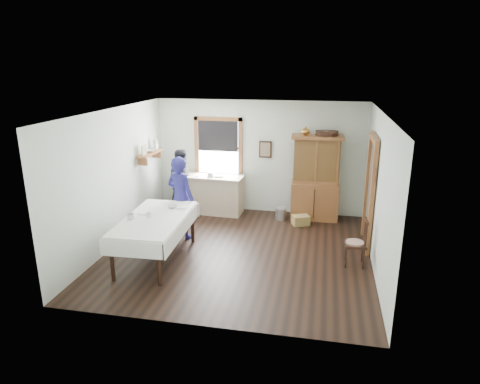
# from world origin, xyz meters

# --- Properties ---
(room) EXTENTS (5.01, 5.01, 2.70)m
(room) POSITION_xyz_m (0.00, 0.00, 1.35)
(room) COLOR black
(room) RESTS_ON ground
(window) EXTENTS (1.18, 0.07, 1.48)m
(window) POSITION_xyz_m (-1.00, 2.46, 1.63)
(window) COLOR white
(window) RESTS_ON room
(doorway) EXTENTS (0.09, 1.14, 2.22)m
(doorway) POSITION_xyz_m (2.46, 0.85, 1.16)
(doorway) COLOR #483F33
(doorway) RESTS_ON room
(wall_shelf) EXTENTS (0.24, 1.00, 0.44)m
(wall_shelf) POSITION_xyz_m (-2.37, 1.54, 1.57)
(wall_shelf) COLOR #98572F
(wall_shelf) RESTS_ON room
(framed_picture) EXTENTS (0.30, 0.04, 0.40)m
(framed_picture) POSITION_xyz_m (0.15, 2.46, 1.55)
(framed_picture) COLOR black
(framed_picture) RESTS_ON room
(rug_beater) EXTENTS (0.01, 0.27, 0.27)m
(rug_beater) POSITION_xyz_m (2.45, 0.30, 1.72)
(rug_beater) COLOR black
(rug_beater) RESTS_ON room
(work_counter) EXTENTS (1.65, 0.70, 0.93)m
(work_counter) POSITION_xyz_m (-1.14, 2.12, 0.46)
(work_counter) COLOR #C7B08A
(work_counter) RESTS_ON room
(china_hutch) EXTENTS (1.18, 0.60, 1.97)m
(china_hutch) POSITION_xyz_m (1.37, 2.17, 0.99)
(china_hutch) COLOR #98572F
(china_hutch) RESTS_ON room
(dining_table) EXTENTS (1.18, 2.12, 0.83)m
(dining_table) POSITION_xyz_m (-1.43, -0.62, 0.42)
(dining_table) COLOR white
(dining_table) RESTS_ON room
(spindle_chair) EXTENTS (0.44, 0.44, 0.89)m
(spindle_chair) POSITION_xyz_m (2.17, -0.13, 0.44)
(spindle_chair) COLOR black
(spindle_chair) RESTS_ON room
(pail) EXTENTS (0.27, 0.27, 0.28)m
(pail) POSITION_xyz_m (0.62, 1.96, 0.14)
(pail) COLOR #A5A7AE
(pail) RESTS_ON room
(wicker_basket) EXTENTS (0.44, 0.38, 0.22)m
(wicker_basket) POSITION_xyz_m (1.09, 1.70, 0.11)
(wicker_basket) COLOR olive
(wicker_basket) RESTS_ON room
(woman_blue) EXTENTS (0.68, 0.57, 1.61)m
(woman_blue) POSITION_xyz_m (-1.32, 0.51, 0.80)
(woman_blue) COLOR navy
(woman_blue) RESTS_ON room
(figure_dark) EXTENTS (0.92, 0.87, 1.49)m
(figure_dark) POSITION_xyz_m (-1.68, 1.77, 0.74)
(figure_dark) COLOR black
(figure_dark) RESTS_ON room
(table_cup_a) EXTENTS (0.14, 0.14, 0.11)m
(table_cup_a) POSITION_xyz_m (-1.81, -0.80, 0.89)
(table_cup_a) COLOR silver
(table_cup_a) RESTS_ON dining_table
(table_cup_b) EXTENTS (0.11, 0.11, 0.08)m
(table_cup_b) POSITION_xyz_m (-1.54, -0.64, 0.88)
(table_cup_b) COLOR silver
(table_cup_b) RESTS_ON dining_table
(table_bowl) EXTENTS (0.25, 0.25, 0.05)m
(table_bowl) POSITION_xyz_m (-1.30, -0.04, 0.86)
(table_bowl) COLOR silver
(table_bowl) RESTS_ON dining_table
(counter_book) EXTENTS (0.20, 0.25, 0.02)m
(counter_book) POSITION_xyz_m (-1.00, 2.09, 0.94)
(counter_book) COLOR #7E6B54
(counter_book) RESTS_ON work_counter
(counter_bowl) EXTENTS (0.21, 0.21, 0.06)m
(counter_bowl) POSITION_xyz_m (-1.79, 1.96, 0.96)
(counter_bowl) COLOR silver
(counter_bowl) RESTS_ON work_counter
(shelf_bowl) EXTENTS (0.22, 0.22, 0.05)m
(shelf_bowl) POSITION_xyz_m (-2.37, 1.55, 1.60)
(shelf_bowl) COLOR silver
(shelf_bowl) RESTS_ON wall_shelf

